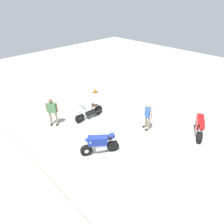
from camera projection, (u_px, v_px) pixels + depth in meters
name	position (u px, v px, depth m)	size (l,w,h in m)	color
ground_plane	(120.00, 130.00, 11.48)	(40.00, 40.00, 0.00)	#B7B2A8
curb_edge	(50.00, 173.00, 8.67)	(14.00, 0.30, 0.15)	#9C978F
motorcycle_red_sportbike	(199.00, 126.00, 10.84)	(1.11, 1.80, 1.14)	black
motorcycle_silver_cruiser	(89.00, 111.00, 12.31)	(0.70, 2.09, 1.09)	black
motorcycle_blue_sportbike	(99.00, 143.00, 9.56)	(1.14, 1.78, 1.14)	black
person_in_green_shirt	(52.00, 110.00, 11.46)	(0.55, 0.56, 1.75)	gray
person_in_blue_shirt	(148.00, 115.00, 11.13)	(0.62, 0.46, 1.66)	gray
traffic_cone	(95.00, 89.00, 15.71)	(0.36, 0.36, 0.53)	black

